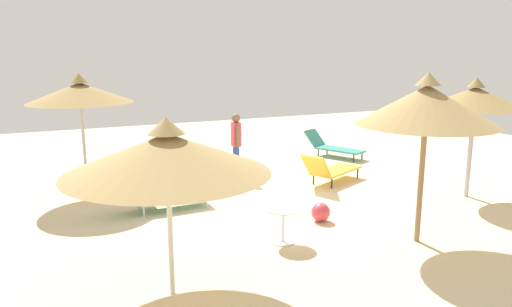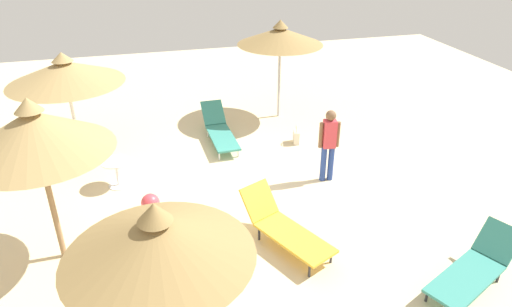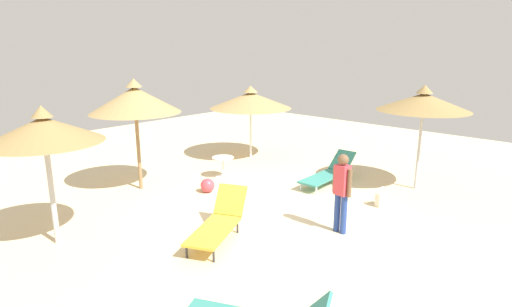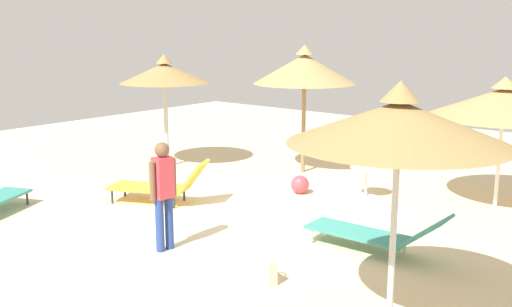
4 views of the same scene
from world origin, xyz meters
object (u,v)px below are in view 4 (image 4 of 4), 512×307
object	(u,v)px
person_standing_back	(163,189)
side_table_round	(366,176)
beach_ball	(300,184)
parasol_umbrella_front	(504,102)
lounge_chair_far_right	(377,232)
parasol_umbrella_center	(399,122)
parasol_umbrella_near_right	(164,73)
parasol_umbrella_near_left	(304,69)
lounge_chair_far_left	(162,184)
handbag	(266,270)

from	to	relation	value
person_standing_back	side_table_round	bearing A→B (deg)	-101.62
beach_ball	person_standing_back	bearing A→B (deg)	93.41
parasol_umbrella_front	lounge_chair_far_right	size ratio (longest dim) A/B	1.25
parasol_umbrella_center	parasol_umbrella_near_right	bearing A→B (deg)	-26.02
parasol_umbrella_near_right	parasol_umbrella_near_left	distance (m)	3.34
person_standing_back	side_table_round	distance (m)	4.64
lounge_chair_far_right	person_standing_back	xyz separation A→B (m)	(2.56, 1.94, 0.63)
parasol_umbrella_front	parasol_umbrella_near_left	size ratio (longest dim) A/B	0.93
parasol_umbrella_center	lounge_chair_far_left	distance (m)	6.24
lounge_chair_far_left	parasol_umbrella_front	bearing A→B (deg)	-142.60
parasol_umbrella_center	parasol_umbrella_near_left	size ratio (longest dim) A/B	0.95
handbag	parasol_umbrella_near_left	bearing A→B (deg)	-59.41
parasol_umbrella_center	parasol_umbrella_near_right	xyz separation A→B (m)	(7.95, -3.88, -0.09)
parasol_umbrella_near_left	side_table_round	bearing A→B (deg)	156.93
parasol_umbrella_center	parasol_umbrella_front	size ratio (longest dim) A/B	1.02
parasol_umbrella_center	parasol_umbrella_near_right	distance (m)	8.85
lounge_chair_far_right	beach_ball	distance (m)	3.41
side_table_round	beach_ball	size ratio (longest dim) A/B	1.69
parasol_umbrella_front	parasol_umbrella_near_left	distance (m)	4.43
parasol_umbrella_front	handbag	world-z (taller)	parasol_umbrella_front
handbag	parasol_umbrella_front	bearing A→B (deg)	-102.53
parasol_umbrella_near_left	handbag	bearing A→B (deg)	120.59
handbag	person_standing_back	bearing A→B (deg)	0.97
lounge_chair_far_left	side_table_round	size ratio (longest dim) A/B	3.18
handbag	beach_ball	size ratio (longest dim) A/B	1.33
side_table_round	parasol_umbrella_front	bearing A→B (deg)	-156.26
lounge_chair_far_left	person_standing_back	xyz separation A→B (m)	(-1.90, 1.63, 0.58)
parasol_umbrella_front	side_table_round	xyz separation A→B (m)	(2.23, 0.98, -1.56)
lounge_chair_far_right	parasol_umbrella_center	bearing A→B (deg)	121.40
parasol_umbrella_front	lounge_chair_far_left	size ratio (longest dim) A/B	1.36
parasol_umbrella_center	beach_ball	distance (m)	6.02
handbag	lounge_chair_far_right	bearing A→B (deg)	-107.92
parasol_umbrella_near_left	beach_ball	bearing A→B (deg)	123.21
parasol_umbrella_near_left	beach_ball	distance (m)	2.90
parasol_umbrella_center	parasol_umbrella_near_left	distance (m)	7.45
person_standing_back	parasol_umbrella_front	bearing A→B (deg)	-119.89
person_standing_back	beach_ball	world-z (taller)	person_standing_back
parasol_umbrella_near_left	lounge_chair_far_right	xyz separation A→B (m)	(-3.82, 3.51, -2.08)
side_table_round	lounge_chair_far_right	bearing A→B (deg)	122.35
parasol_umbrella_near_left	lounge_chair_far_right	world-z (taller)	parasol_umbrella_near_left
lounge_chair_far_left	beach_ball	xyz separation A→B (m)	(-1.67, -2.26, -0.19)
parasol_umbrella_near_right	lounge_chair_far_left	bearing A→B (deg)	135.99
side_table_round	person_standing_back	bearing A→B (deg)	78.38
parasol_umbrella_front	lounge_chair_far_left	distance (m)	6.57
parasol_umbrella_near_right	lounge_chair_far_right	world-z (taller)	parasol_umbrella_near_right
parasol_umbrella_near_right	person_standing_back	xyz separation A→B (m)	(-4.18, 3.83, -1.31)
parasol_umbrella_near_right	lounge_chair_far_right	bearing A→B (deg)	164.33
handbag	side_table_round	distance (m)	4.60
parasol_umbrella_center	beach_ball	size ratio (longest dim) A/B	7.46
parasol_umbrella_near_right	beach_ball	world-z (taller)	parasol_umbrella_near_right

